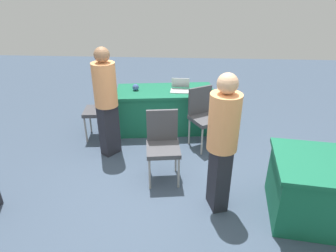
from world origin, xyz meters
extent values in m
plane|color=#3D4C60|center=(0.00, 0.00, 0.00)|extent=(14.40, 14.40, 0.00)
cube|color=#196647|center=(0.25, -1.85, 0.72)|extent=(1.79, 0.98, 0.05)
cube|color=#196647|center=(0.25, -1.85, 0.35)|extent=(1.72, 0.95, 0.70)
cylinder|color=#9E9993|center=(-0.04, -0.10, 0.23)|extent=(0.03, 0.03, 0.46)
cylinder|color=#9E9993|center=(0.33, -0.05, 0.23)|extent=(0.03, 0.03, 0.46)
cylinder|color=#9E9993|center=(0.01, -0.48, 0.23)|extent=(0.03, 0.03, 0.46)
cylinder|color=#9E9993|center=(0.39, -0.43, 0.23)|extent=(0.03, 0.03, 0.46)
cube|color=#47474C|center=(0.17, -0.27, 0.49)|extent=(0.50, 0.50, 0.06)
cube|color=#47474C|center=(0.20, -0.46, 0.74)|extent=(0.42, 0.10, 0.45)
cylinder|color=#9E9993|center=(1.55, -1.24, 0.23)|extent=(0.03, 0.03, 0.46)
cylinder|color=#9E9993|center=(1.59, -1.61, 0.23)|extent=(0.03, 0.03, 0.46)
cylinder|color=#9E9993|center=(1.18, -1.27, 0.23)|extent=(0.03, 0.03, 0.46)
cylinder|color=#9E9993|center=(1.21, -1.65, 0.23)|extent=(0.03, 0.03, 0.46)
cube|color=#47474C|center=(1.38, -1.44, 0.49)|extent=(0.48, 0.48, 0.06)
cube|color=#47474C|center=(1.18, -1.46, 0.74)|extent=(0.08, 0.42, 0.45)
cylinder|color=#9E9993|center=(-0.71, -1.14, 0.23)|extent=(0.03, 0.03, 0.47)
cylinder|color=#9E9993|center=(-0.38, -0.95, 0.23)|extent=(0.03, 0.03, 0.47)
cylinder|color=#9E9993|center=(-0.51, -1.47, 0.23)|extent=(0.03, 0.03, 0.47)
cylinder|color=#9E9993|center=(-0.18, -1.27, 0.23)|extent=(0.03, 0.03, 0.47)
cube|color=#47474C|center=(-0.45, -1.21, 0.50)|extent=(0.60, 0.60, 0.06)
cube|color=#47474C|center=(-0.34, -1.38, 0.75)|extent=(0.38, 0.25, 0.45)
cube|color=#26262D|center=(1.06, -0.93, 0.41)|extent=(0.31, 0.33, 0.82)
cylinder|color=#F49E60|center=(1.06, -0.93, 1.14)|extent=(0.48, 0.48, 0.65)
sphere|color=#936B4C|center=(1.06, -0.93, 1.57)|extent=(0.22, 0.22, 0.22)
cube|color=#26262D|center=(-0.52, 0.21, 0.41)|extent=(0.25, 0.32, 0.82)
cylinder|color=#F49E60|center=(-0.52, 0.21, 1.14)|extent=(0.42, 0.42, 0.65)
sphere|color=tan|center=(-0.52, 0.21, 1.57)|extent=(0.22, 0.22, 0.22)
cube|color=silver|center=(-0.01, -1.78, 0.75)|extent=(0.33, 0.23, 0.02)
cube|color=#B7B7BC|center=(-0.01, -1.93, 0.86)|extent=(0.32, 0.09, 0.19)
sphere|color=#3F5999|center=(0.77, -1.79, 0.80)|extent=(0.11, 0.11, 0.11)
cube|color=red|center=(-0.25, -1.82, 0.75)|extent=(0.18, 0.07, 0.01)
camera|label=1|loc=(-0.09, 3.08, 2.53)|focal=31.69mm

